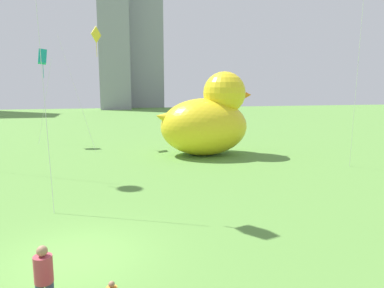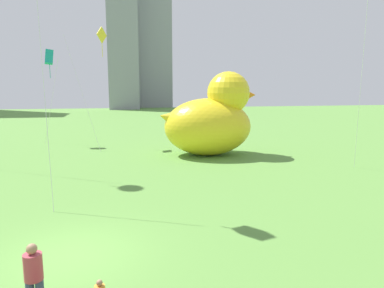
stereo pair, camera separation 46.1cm
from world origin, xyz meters
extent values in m
plane|color=#5C913E|center=(0.00, 0.00, 0.00)|extent=(140.00, 140.00, 0.00)
cylinder|color=#B23F4C|center=(-0.38, -2.62, 1.08)|extent=(0.39, 0.39, 0.59)
sphere|color=#A87C5B|center=(-0.38, -2.62, 1.48)|extent=(0.23, 0.23, 0.23)
sphere|color=#A87C5B|center=(1.01, -3.13, 0.85)|extent=(0.13, 0.13, 0.13)
ellipsoid|color=yellow|center=(7.46, 14.18, 2.00)|extent=(6.15, 4.54, 4.01)
sphere|color=yellow|center=(8.93, 14.18, 4.37)|extent=(2.99, 2.99, 2.99)
cone|color=orange|center=(10.27, 14.18, 4.22)|extent=(1.35, 1.35, 1.35)
cone|color=yellow|center=(4.78, 14.18, 2.67)|extent=(1.84, 1.60, 1.93)
cube|color=gray|center=(2.00, 69.35, 14.46)|extent=(6.15, 10.21, 28.92)
cube|color=gray|center=(8.00, 74.83, 11.54)|extent=(9.38, 9.93, 23.09)
cylinder|color=silver|center=(14.30, 7.25, 8.78)|extent=(2.02, 2.96, 17.57)
cylinder|color=silver|center=(-4.32, 22.03, 3.59)|extent=(1.43, 0.30, 7.18)
cube|color=teal|center=(-4.18, 21.33, 7.18)|extent=(0.80, 0.94, 1.26)
cylinder|color=teal|center=(-4.18, 21.33, 6.28)|extent=(0.04, 0.04, 1.60)
cylinder|color=silver|center=(-1.45, 18.47, 4.41)|extent=(2.68, 3.20, 8.84)
cube|color=yellow|center=(0.14, 19.79, 8.83)|extent=(0.75, 1.10, 1.27)
cylinder|color=yellow|center=(0.14, 19.79, 7.93)|extent=(0.04, 0.04, 1.60)
cylinder|color=silver|center=(-1.49, 5.13, 5.80)|extent=(0.64, 2.37, 11.59)
camera|label=1|loc=(1.14, -10.11, 4.89)|focal=33.43mm
camera|label=2|loc=(1.59, -10.20, 4.89)|focal=33.43mm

